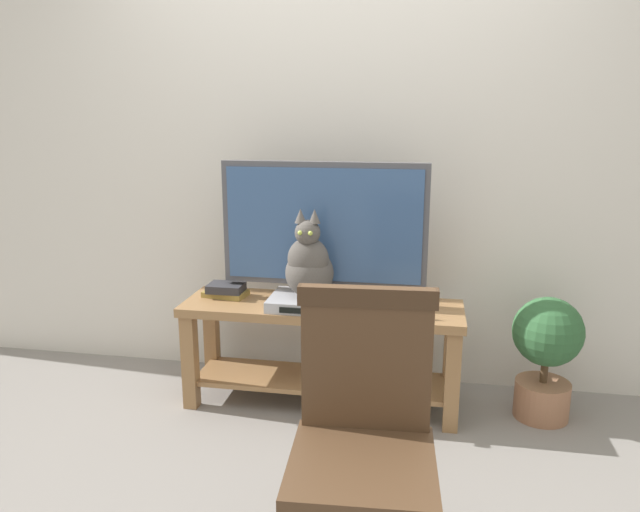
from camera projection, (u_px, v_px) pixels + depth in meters
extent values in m
plane|color=gray|center=(303.00, 466.00, 2.57)|extent=(12.00, 12.00, 0.00)
cube|color=silver|center=(340.00, 126.00, 3.22)|extent=(7.00, 0.12, 2.80)
cube|color=olive|center=(322.00, 308.00, 3.01)|extent=(1.40, 0.41, 0.04)
cube|color=olive|center=(190.00, 362.00, 3.04)|extent=(0.07, 0.07, 0.49)
cube|color=olive|center=(452.00, 382.00, 2.81)|extent=(0.07, 0.07, 0.49)
cube|color=olive|center=(212.00, 339.00, 3.34)|extent=(0.07, 0.07, 0.49)
cube|color=olive|center=(450.00, 356.00, 3.11)|extent=(0.07, 0.07, 0.49)
cube|color=olive|center=(322.00, 380.00, 3.10)|extent=(1.30, 0.33, 0.02)
cube|color=#4C4C51|center=(324.00, 298.00, 3.06)|extent=(0.29, 0.20, 0.03)
cube|color=#4C4C51|center=(324.00, 290.00, 3.05)|extent=(0.06, 0.04, 0.06)
cube|color=#4C4C51|center=(324.00, 224.00, 2.97)|extent=(1.02, 0.05, 0.61)
cube|color=#385684|center=(323.00, 225.00, 2.94)|extent=(0.97, 0.01, 0.56)
sphere|color=#2672F2|center=(423.00, 288.00, 2.92)|extent=(0.01, 0.01, 0.01)
cube|color=#ADADB2|center=(310.00, 301.00, 2.96)|extent=(0.39, 0.30, 0.05)
cube|color=black|center=(303.00, 311.00, 2.82)|extent=(0.23, 0.01, 0.03)
ellipsoid|color=#514C47|center=(309.00, 273.00, 2.93)|extent=(0.24, 0.24, 0.24)
ellipsoid|color=#514C47|center=(308.00, 259.00, 2.88)|extent=(0.20, 0.16, 0.21)
sphere|color=#514C47|center=(308.00, 233.00, 2.84)|extent=(0.12, 0.12, 0.12)
cone|color=#514C47|center=(300.00, 216.00, 2.83)|extent=(0.06, 0.06, 0.07)
cone|color=#514C47|center=(315.00, 216.00, 2.81)|extent=(0.06, 0.06, 0.07)
sphere|color=#B2C64C|center=(300.00, 233.00, 2.79)|extent=(0.02, 0.02, 0.02)
sphere|color=#B2C64C|center=(310.00, 233.00, 2.78)|extent=(0.02, 0.02, 0.02)
cylinder|color=#514C47|center=(321.00, 298.00, 2.86)|extent=(0.05, 0.19, 0.04)
cylinder|color=#513823|center=(308.00, 500.00, 1.98)|extent=(0.04, 0.04, 0.47)
cylinder|color=#513823|center=(420.00, 508.00, 1.94)|extent=(0.04, 0.04, 0.47)
cube|color=#513823|center=(362.00, 466.00, 1.73)|extent=(0.45, 0.45, 0.04)
cube|color=#513823|center=(366.00, 359.00, 1.85)|extent=(0.40, 0.06, 0.46)
cube|color=#412C1C|center=(368.00, 297.00, 1.80)|extent=(0.42, 0.07, 0.06)
cube|color=olive|center=(226.00, 293.00, 3.13)|extent=(0.23, 0.16, 0.03)
cube|color=#2D2D33|center=(226.00, 288.00, 3.11)|extent=(0.18, 0.14, 0.04)
cylinder|color=#9E6B4C|center=(542.00, 399.00, 2.97)|extent=(0.26, 0.26, 0.19)
cylinder|color=#332319|center=(543.00, 384.00, 2.95)|extent=(0.24, 0.24, 0.02)
cylinder|color=#4C3823|center=(544.00, 370.00, 2.93)|extent=(0.04, 0.04, 0.13)
sphere|color=#2D5B33|center=(548.00, 332.00, 2.89)|extent=(0.33, 0.33, 0.33)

